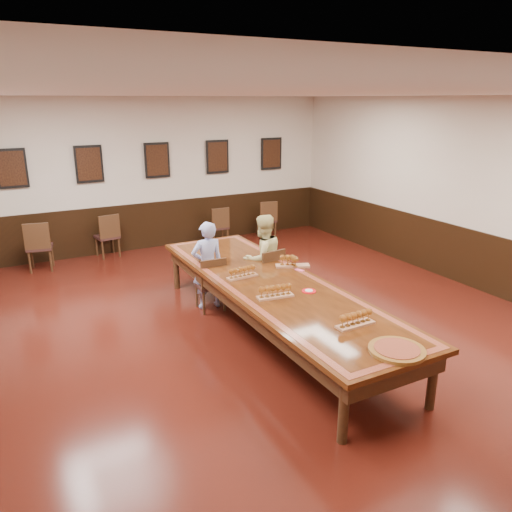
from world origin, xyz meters
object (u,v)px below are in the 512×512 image
chair_man (210,283)px  carved_platter (397,350)px  conference_table (273,293)px  spare_chair_b (107,235)px  spare_chair_c (218,226)px  spare_chair_a (39,246)px  person_woman (263,259)px  person_man (207,265)px  spare_chair_d (266,219)px  chair_woman (266,275)px

chair_man → carved_platter: chair_man is taller
conference_table → spare_chair_b: bearing=104.5°
spare_chair_c → conference_table: size_ratio=0.17×
spare_chair_a → spare_chair_b: (1.31, 0.25, -0.02)m
spare_chair_b → carved_platter: bearing=92.0°
person_woman → conference_table: (-0.46, -1.13, -0.10)m
person_man → person_woman: person_woman is taller
chair_man → spare_chair_d: (2.87, 3.31, 0.01)m
spare_chair_c → carved_platter: spare_chair_c is taller
spare_chair_d → carved_platter: bearing=84.3°
carved_platter → person_man: bearing=98.5°
chair_man → spare_chair_c: 3.64m
spare_chair_b → carved_platter: spare_chair_b is taller
spare_chair_b → spare_chair_c: 2.40m
spare_chair_b → spare_chair_d: (3.66, -0.22, -0.02)m
conference_table → spare_chair_c: bearing=75.4°
spare_chair_a → spare_chair_c: size_ratio=1.11×
spare_chair_b → spare_chair_c: size_ratio=1.06×
chair_man → person_woman: bearing=178.2°
person_woman → conference_table: size_ratio=0.29×
chair_man → spare_chair_a: bearing=-54.1°
spare_chair_d → person_woman: (-1.98, -3.39, 0.27)m
person_man → person_woman: (0.88, -0.17, 0.02)m
person_woman → conference_table: person_woman is taller
spare_chair_a → spare_chair_b: bearing=-158.1°
spare_chair_a → spare_chair_d: (4.98, 0.04, -0.04)m
spare_chair_b → person_man: person_man is taller
spare_chair_b → carved_platter: 7.11m
person_man → conference_table: 1.37m
chair_man → conference_table: 1.29m
person_woman → spare_chair_c: bearing=-108.7°
spare_chair_d → person_man: (-2.86, -3.22, 0.25)m
chair_woman → carved_platter: bearing=76.9°
chair_woman → person_man: person_man is taller
person_woman → conference_table: bearing=61.1°
chair_woman → person_man: 0.96m
spare_chair_a → spare_chair_c: bearing=-169.1°
spare_chair_d → carved_platter: size_ratio=1.43×
chair_man → carved_platter: bearing=102.0°
spare_chair_c → person_man: size_ratio=0.63×
spare_chair_a → spare_chair_b: spare_chair_a is taller
chair_woman → carved_platter: 3.31m
spare_chair_a → spare_chair_b: 1.34m
person_woman → spare_chair_a: bearing=-55.0°
spare_chair_b → person_man: (0.80, -3.44, 0.23)m
chair_man → spare_chair_b: bearing=-74.1°
spare_chair_b → chair_man: bearing=93.9°
spare_chair_a → person_man: size_ratio=0.70×
chair_man → chair_woman: 0.92m
spare_chair_b → person_woman: bearing=106.2°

